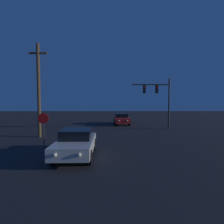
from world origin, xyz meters
name	(u,v)px	position (x,y,z in m)	size (l,w,h in m)	color
car_near	(76,143)	(-2.05, 10.11, 0.77)	(2.04, 4.31, 1.50)	beige
car_far	(121,119)	(1.36, 24.17, 0.77)	(2.09, 4.34, 1.50)	#B21E1E
traffic_signal_mast	(159,95)	(5.34, 20.03, 3.78)	(4.30, 0.30, 5.68)	#2D2D2D
stop_sign	(43,124)	(-4.57, 12.00, 1.62)	(0.71, 0.07, 2.32)	#2D2D2D
utility_pole	(39,89)	(-6.30, 15.59, 4.15)	(1.54, 0.28, 8.00)	brown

